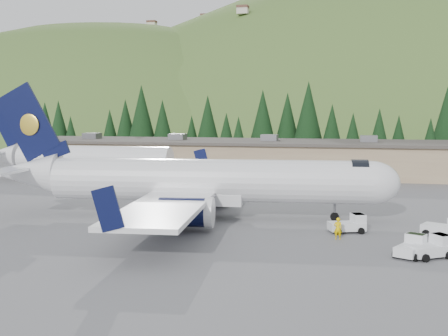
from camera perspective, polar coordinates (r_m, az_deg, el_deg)
ground at (r=51.33m, az=-1.49°, el=-5.10°), size 600.00×600.00×0.00m
airliner at (r=50.99m, az=-2.72°, el=-1.42°), size 37.41×35.15×12.41m
second_airliner at (r=80.36m, az=-14.97°, el=1.03°), size 27.50×11.00×10.05m
baggage_tug_a at (r=46.32m, az=12.67°, el=-5.59°), size 3.13×2.43×1.50m
baggage_tug_b at (r=46.66m, az=21.70°, el=-5.70°), size 3.41×2.82×1.63m
baggage_tug_c at (r=39.97m, az=18.56°, el=-7.60°), size 2.49×3.00×1.43m
terminal_building at (r=88.87m, az=1.43°, el=1.21°), size 71.00×17.00×6.10m
baggage_tug_d at (r=40.05m, az=20.45°, el=-7.58°), size 3.18×2.80×1.53m
ramp_worker at (r=43.57m, az=11.49°, el=-6.04°), size 0.67×0.49×1.70m
tree_line at (r=112.40m, az=3.96°, el=4.50°), size 111.59×15.95×14.46m
hills at (r=275.44m, az=21.24°, el=-14.26°), size 614.00×330.00×300.00m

